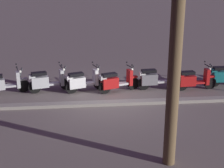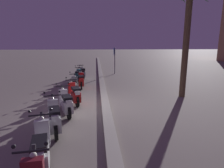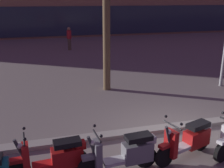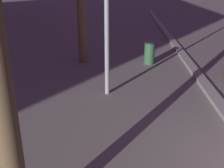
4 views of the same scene
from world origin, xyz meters
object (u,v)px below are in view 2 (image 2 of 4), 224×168
object	(u,v)px
scooter_grey_last_in_row	(74,86)
scooter_red_mid_centre	(75,94)
scooter_white_far_back	(82,73)
scooter_red_mid_front	(81,81)
crossing_sign	(114,58)
scooter_teal_lead_nearest	(78,76)
scooter_white_mid_rear	(66,104)
scooter_silver_second_in_line	(54,118)
scooter_silver_tail_end	(41,149)
palm_tree_by_mall_entrance	(189,6)

from	to	relation	value
scooter_grey_last_in_row	scooter_red_mid_centre	distance (m)	1.71
scooter_white_far_back	scooter_red_mid_front	world-z (taller)	scooter_red_mid_front
crossing_sign	scooter_teal_lead_nearest	bearing A→B (deg)	-37.71
scooter_white_mid_rear	crossing_sign	xyz separation A→B (m)	(-10.07, 2.88, 1.05)
scooter_white_mid_rear	scooter_silver_second_in_line	world-z (taller)	same
scooter_teal_lead_nearest	scooter_white_mid_rear	world-z (taller)	same
scooter_silver_second_in_line	scooter_silver_tail_end	world-z (taller)	same
scooter_red_mid_centre	crossing_sign	xyz separation A→B (m)	(-8.70, 2.71, 1.05)
scooter_silver_tail_end	palm_tree_by_mall_entrance	distance (m)	8.77
scooter_grey_last_in_row	palm_tree_by_mall_entrance	xyz separation A→B (m)	(0.95, 5.69, 4.03)
scooter_red_mid_front	scooter_silver_tail_end	distance (m)	7.80
scooter_teal_lead_nearest	scooter_silver_second_in_line	bearing A→B (deg)	-0.11
scooter_teal_lead_nearest	scooter_white_far_back	bearing A→B (deg)	175.06
scooter_white_far_back	scooter_teal_lead_nearest	bearing A→B (deg)	-4.94
scooter_white_mid_rear	scooter_white_far_back	bearing A→B (deg)	179.72
scooter_red_mid_front	scooter_white_mid_rear	world-z (taller)	same
scooter_teal_lead_nearest	scooter_red_mid_centre	distance (m)	4.84
scooter_white_far_back	palm_tree_by_mall_entrance	distance (m)	9.00
scooter_red_mid_front	scooter_silver_tail_end	size ratio (longest dim) A/B	1.01
palm_tree_by_mall_entrance	scooter_white_far_back	bearing A→B (deg)	-135.60
scooter_grey_last_in_row	scooter_silver_second_in_line	world-z (taller)	same
scooter_teal_lead_nearest	scooter_silver_tail_end	world-z (taller)	same
scooter_grey_last_in_row	scooter_silver_second_in_line	xyz separation A→B (m)	(4.53, -0.10, -0.00)
scooter_white_mid_rear	palm_tree_by_mall_entrance	distance (m)	7.28
scooter_silver_second_in_line	palm_tree_by_mall_entrance	world-z (taller)	palm_tree_by_mall_entrance
crossing_sign	palm_tree_by_mall_entrance	size ratio (longest dim) A/B	0.40
scooter_silver_tail_end	scooter_silver_second_in_line	bearing A→B (deg)	-176.95
scooter_silver_second_in_line	palm_tree_by_mall_entrance	xyz separation A→B (m)	(-3.58, 5.79, 4.03)
scooter_white_far_back	scooter_silver_second_in_line	xyz separation A→B (m)	(9.33, -0.16, 0.01)
scooter_grey_last_in_row	palm_tree_by_mall_entrance	bearing A→B (deg)	80.55
scooter_teal_lead_nearest	scooter_grey_last_in_row	size ratio (longest dim) A/B	0.99
palm_tree_by_mall_entrance	crossing_sign	bearing A→B (deg)	-160.69
scooter_silver_tail_end	crossing_sign	bearing A→B (deg)	167.61
scooter_grey_last_in_row	crossing_sign	bearing A→B (deg)	157.47
scooter_silver_tail_end	scooter_white_mid_rear	bearing A→B (deg)	179.50
scooter_red_mid_front	palm_tree_by_mall_entrance	size ratio (longest dim) A/B	0.30
scooter_grey_last_in_row	palm_tree_by_mall_entrance	size ratio (longest dim) A/B	0.31
scooter_silver_tail_end	scooter_grey_last_in_row	bearing A→B (deg)	179.94
scooter_white_far_back	scooter_red_mid_centre	xyz separation A→B (m)	(6.50, 0.14, -0.00)
scooter_teal_lead_nearest	scooter_silver_second_in_line	distance (m)	7.67
scooter_white_mid_rear	palm_tree_by_mall_entrance	bearing A→B (deg)	110.47
scooter_grey_last_in_row	scooter_white_mid_rear	xyz separation A→B (m)	(3.06, 0.02, -0.01)
scooter_teal_lead_nearest	palm_tree_by_mall_entrance	distance (m)	8.14
scooter_silver_second_in_line	scooter_silver_tail_end	size ratio (longest dim) A/B	1.01
scooter_grey_last_in_row	scooter_red_mid_centre	world-z (taller)	same
scooter_red_mid_front	crossing_sign	bearing A→B (deg)	154.13
scooter_grey_last_in_row	crossing_sign	world-z (taller)	crossing_sign
scooter_red_mid_centre	crossing_sign	distance (m)	9.17
scooter_red_mid_centre	crossing_sign	world-z (taller)	crossing_sign
scooter_silver_second_in_line	scooter_white_far_back	bearing A→B (deg)	179.03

